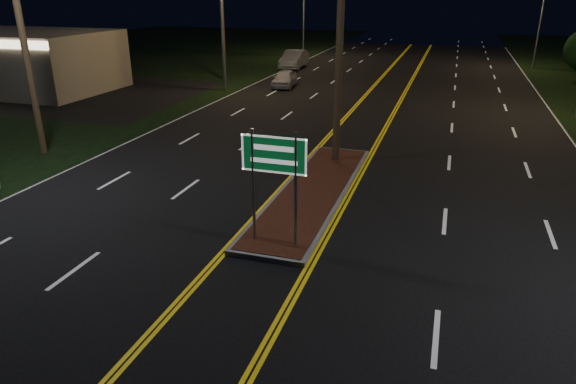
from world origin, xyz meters
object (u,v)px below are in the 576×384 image
at_px(car_far, 294,58).
at_px(highway_sign, 274,165).
at_px(streetlight_left_mid, 227,5).
at_px(car_near, 284,77).
at_px(streetlight_right_far, 539,1).
at_px(commercial_building, 5,60).
at_px(median_island, 314,191).

bearing_deg(car_far, highway_sign, -76.15).
distance_m(streetlight_left_mid, car_near, 6.43).
bearing_deg(highway_sign, streetlight_right_far, 74.85).
bearing_deg(car_far, streetlight_right_far, 14.89).
relative_size(highway_sign, car_near, 0.75).
xyz_separation_m(streetlight_right_far, car_near, (-18.03, -15.43, -4.95)).
bearing_deg(car_near, commercial_building, -166.30).
height_order(streetlight_right_far, car_far, streetlight_right_far).
height_order(median_island, car_far, car_far).
bearing_deg(highway_sign, commercial_building, 146.52).
height_order(highway_sign, streetlight_right_far, streetlight_right_far).
relative_size(streetlight_left_mid, car_near, 2.12).
relative_size(streetlight_right_far, car_near, 2.12).
xyz_separation_m(streetlight_right_far, car_far, (-20.11, -6.18, -4.75)).
xyz_separation_m(commercial_building, streetlight_left_mid, (15.39, 4.01, 3.65)).
bearing_deg(highway_sign, streetlight_left_mid, 116.59).
relative_size(commercial_building, streetlight_right_far, 1.67).
bearing_deg(median_island, highway_sign, -90.00).
xyz_separation_m(highway_sign, commercial_building, (-26.00, 17.19, -0.40)).
distance_m(highway_sign, streetlight_left_mid, 23.93).
bearing_deg(car_far, commercial_building, -138.40).
bearing_deg(streetlight_left_mid, car_far, 84.62).
distance_m(streetlight_right_far, car_far, 21.57).
bearing_deg(streetlight_right_far, commercial_building, -148.99).
bearing_deg(streetlight_right_far, car_near, -139.44).
relative_size(highway_sign, streetlight_right_far, 0.36).
bearing_deg(streetlight_left_mid, median_island, -58.02).
bearing_deg(median_island, commercial_building, 153.45).
bearing_deg(median_island, streetlight_left_mid, 121.98).
relative_size(highway_sign, car_far, 0.59).
xyz_separation_m(highway_sign, streetlight_right_far, (10.61, 39.20, 3.25)).
bearing_deg(streetlight_right_far, median_island, -106.87).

